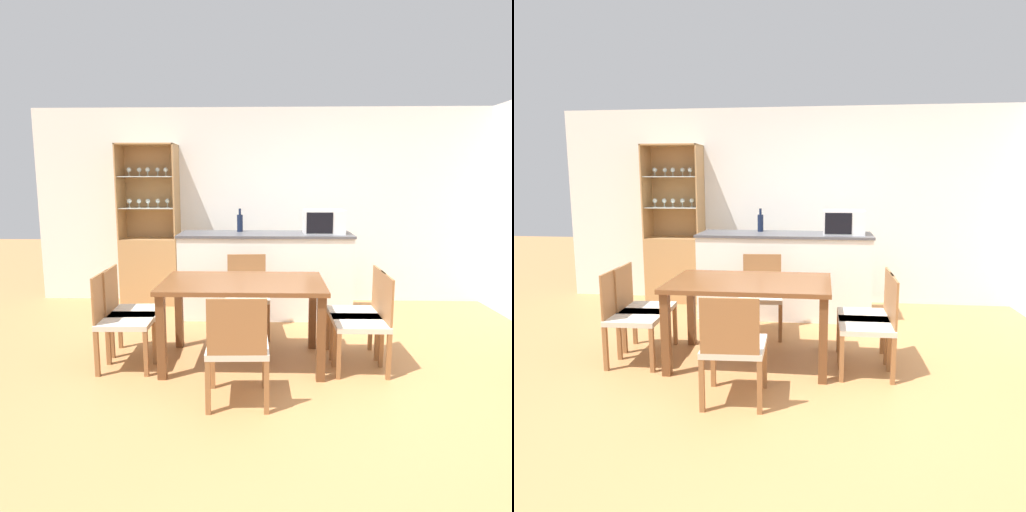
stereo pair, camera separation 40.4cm
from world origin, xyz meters
TOP-DOWN VIEW (x-y plane):
  - ground_plane at (0.00, 0.00)m, footprint 18.00×18.00m
  - wall_back at (0.00, 2.63)m, footprint 6.80×0.06m
  - kitchen_counter at (-0.33, 1.90)m, footprint 2.04×0.64m
  - display_cabinet at (-1.85, 2.42)m, footprint 0.74×0.39m
  - dining_table at (-0.51, 0.41)m, footprint 1.41×0.86m
  - dining_chair_side_right_near at (0.53, 0.28)m, footprint 0.45×0.45m
  - dining_chair_side_left_near at (-1.56, 0.28)m, footprint 0.46×0.46m
  - dining_chair_side_left_far at (-1.56, 0.54)m, footprint 0.47×0.47m
  - dining_chair_head_near at (-0.51, -0.36)m, footprint 0.47×0.47m
  - dining_chair_side_right_far at (0.53, 0.54)m, footprint 0.45×0.45m
  - dining_chair_head_far at (-0.51, 1.18)m, footprint 0.48×0.48m
  - microwave at (0.35, 1.87)m, footprint 0.47×0.34m
  - wine_bottle at (-0.64, 2.05)m, footprint 0.07×0.07m

SIDE VIEW (x-z plane):
  - ground_plane at x=0.00m, z-range 0.00..0.00m
  - dining_chair_side_right_near at x=0.53m, z-range 0.01..0.84m
  - dining_chair_side_left_near at x=-1.56m, z-range 0.01..0.84m
  - dining_chair_side_left_far at x=-1.56m, z-range 0.01..0.84m
  - dining_chair_head_near at x=-0.51m, z-range 0.01..0.84m
  - dining_chair_side_right_far at x=0.53m, z-range 0.01..0.84m
  - dining_chair_head_far at x=-0.51m, z-range 0.01..0.84m
  - kitchen_counter at x=-0.33m, z-range 0.00..1.00m
  - display_cabinet at x=-1.85m, z-range -0.43..1.64m
  - dining_table at x=-0.51m, z-range 0.27..1.01m
  - wine_bottle at x=-0.64m, z-range 0.97..1.25m
  - microwave at x=0.35m, z-range 1.00..1.28m
  - wall_back at x=0.00m, z-range 0.00..2.55m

